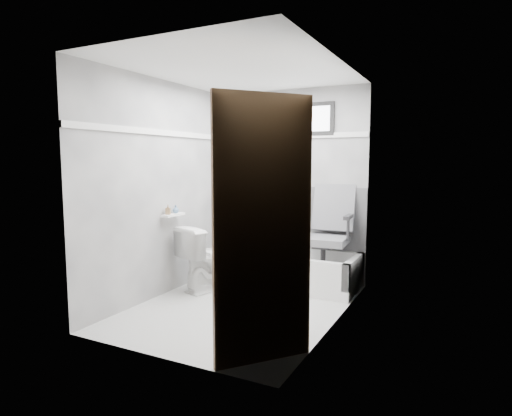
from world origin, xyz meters
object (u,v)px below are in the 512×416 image
Objects in this scene: toilet at (210,258)px; door at (278,240)px; bathtub at (295,269)px; office_chair at (323,233)px; soap_bottle_a at (168,210)px; soap_bottle_b at (176,209)px.

door reaches higher than toilet.
door is at bearing 152.26° from toilet.
toilet is (-0.85, -0.55, 0.17)m from bathtub.
bathtub is 1.02m from toilet.
office_chair is 1.36m from toilet.
bathtub is 12.76× the size of soap_bottle_a.
door is 2.40m from soap_bottle_b.
door is 21.22× the size of soap_bottle_b.
door is (1.60, -1.66, 0.62)m from toilet.
bathtub is 1.66m from soap_bottle_a.
office_chair is 9.54× the size of soap_bottle_a.
office_chair is at bearing -136.03° from toilet.
toilet is 0.76m from soap_bottle_a.
door is at bearing -36.93° from soap_bottle_b.
door reaches higher than soap_bottle_b.
soap_bottle_a is at bearing -152.12° from office_chair.
toilet is 2.39m from door.
office_chair is 0.56× the size of door.
door is at bearing -71.25° from bathtub.
soap_bottle_a reaches higher than toilet.
soap_bottle_b is (-1.51, -0.79, 0.28)m from office_chair.
toilet is (-1.19, -0.57, -0.31)m from office_chair.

